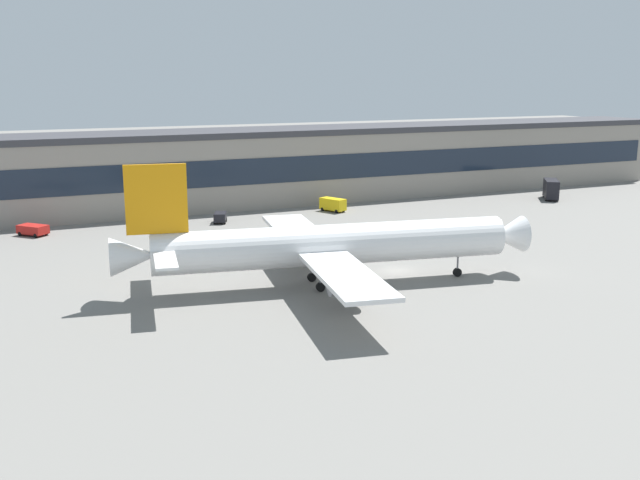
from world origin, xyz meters
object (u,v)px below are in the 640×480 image
at_px(airliner, 326,245).
at_px(baggage_tug, 220,217).
at_px(crew_van, 333,204).
at_px(pushback_tractor, 32,229).
at_px(catering_truck, 551,189).

distance_m(airliner, baggage_tug, 44.53).
relative_size(crew_van, pushback_tractor, 1.06).
distance_m(crew_van, baggage_tug, 23.36).
xyz_separation_m(crew_van, pushback_tractor, (-54.46, 0.51, -0.41)).
bearing_deg(pushback_tractor, catering_truck, -3.65).
distance_m(catering_truck, baggage_tug, 71.64).
height_order(baggage_tug, pushback_tractor, baggage_tug).
bearing_deg(baggage_tug, crew_van, 4.91).
relative_size(airliner, catering_truck, 7.13).
xyz_separation_m(catering_truck, pushback_tractor, (-102.70, 6.55, -1.24)).
xyz_separation_m(airliner, pushback_tractor, (-31.54, 46.85, -4.17)).
relative_size(airliner, baggage_tug, 12.89).
distance_m(baggage_tug, pushback_tractor, 31.29).
distance_m(catering_truck, pushback_tractor, 102.92).
relative_size(crew_van, catering_truck, 0.76).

